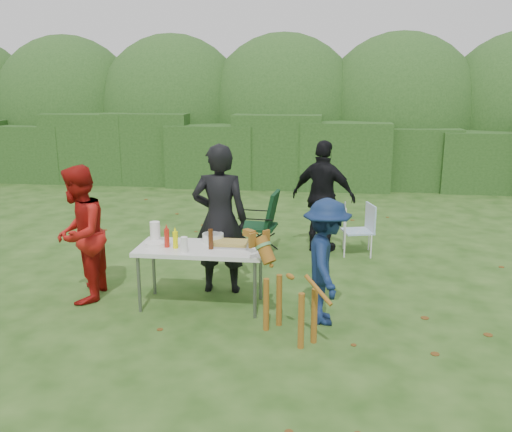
# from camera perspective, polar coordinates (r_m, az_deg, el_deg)

# --- Properties ---
(ground) EXTENTS (80.00, 80.00, 0.00)m
(ground) POSITION_cam_1_polar(r_m,az_deg,el_deg) (6.61, -3.80, -9.56)
(ground) COLOR #1E4211
(hedge_row) EXTENTS (22.00, 1.40, 1.70)m
(hedge_row) POSITION_cam_1_polar(r_m,az_deg,el_deg) (14.11, 2.34, 6.65)
(hedge_row) COLOR #23471C
(hedge_row) RESTS_ON ground
(shrub_backdrop) EXTENTS (20.00, 2.60, 3.20)m
(shrub_backdrop) POSITION_cam_1_polar(r_m,az_deg,el_deg) (15.63, 2.88, 10.11)
(shrub_backdrop) COLOR #3D6628
(shrub_backdrop) RESTS_ON ground
(folding_table) EXTENTS (1.50, 0.70, 0.74)m
(folding_table) POSITION_cam_1_polar(r_m,az_deg,el_deg) (6.45, -5.82, -3.70)
(folding_table) COLOR silver
(folding_table) RESTS_ON ground
(person_cook) EXTENTS (0.72, 0.50, 1.91)m
(person_cook) POSITION_cam_1_polar(r_m,az_deg,el_deg) (6.83, -3.83, -0.32)
(person_cook) COLOR black
(person_cook) RESTS_ON ground
(person_red_jacket) EXTENTS (0.74, 0.89, 1.68)m
(person_red_jacket) POSITION_cam_1_polar(r_m,az_deg,el_deg) (6.89, -18.08, -1.85)
(person_red_jacket) COLOR #A2140F
(person_red_jacket) RESTS_ON ground
(person_black_puffy) EXTENTS (1.12, 0.78, 1.77)m
(person_black_puffy) POSITION_cam_1_polar(r_m,az_deg,el_deg) (8.55, 7.10, 2.01)
(person_black_puffy) COLOR black
(person_black_puffy) RESTS_ON ground
(child) EXTENTS (0.60, 0.96, 1.41)m
(child) POSITION_cam_1_polar(r_m,az_deg,el_deg) (6.04, 7.40, -4.79)
(child) COLOR #10234A
(child) RESTS_ON ground
(dog) EXTENTS (1.08, 1.05, 1.02)m
(dog) POSITION_cam_1_polar(r_m,az_deg,el_deg) (5.72, 3.59, -7.88)
(dog) COLOR brown
(dog) RESTS_ON ground
(camping_chair) EXTENTS (0.70, 0.70, 1.02)m
(camping_chair) POSITION_cam_1_polar(r_m,az_deg,el_deg) (8.40, 0.13, -0.71)
(camping_chair) COLOR black
(camping_chair) RESTS_ON ground
(lawn_chair) EXTENTS (0.58, 0.58, 0.80)m
(lawn_chair) POSITION_cam_1_polar(r_m,az_deg,el_deg) (8.60, 10.65, -1.36)
(lawn_chair) COLOR #5C97CE
(lawn_chair) RESTS_ON ground
(food_tray) EXTENTS (0.45, 0.30, 0.02)m
(food_tray) POSITION_cam_1_polar(r_m,az_deg,el_deg) (6.45, -2.72, -3.05)
(food_tray) COLOR #B7B7BA
(food_tray) RESTS_ON folding_table
(focaccia_bread) EXTENTS (0.40, 0.26, 0.04)m
(focaccia_bread) POSITION_cam_1_polar(r_m,az_deg,el_deg) (6.44, -2.72, -2.81)
(focaccia_bread) COLOR #B29B46
(focaccia_bread) RESTS_ON food_tray
(mustard_bottle) EXTENTS (0.06, 0.06, 0.20)m
(mustard_bottle) POSITION_cam_1_polar(r_m,az_deg,el_deg) (6.39, -8.49, -2.51)
(mustard_bottle) COLOR #F0F103
(mustard_bottle) RESTS_ON folding_table
(ketchup_bottle) EXTENTS (0.06, 0.06, 0.22)m
(ketchup_bottle) POSITION_cam_1_polar(r_m,az_deg,el_deg) (6.45, -9.37, -2.31)
(ketchup_bottle) COLOR red
(ketchup_bottle) RESTS_ON folding_table
(beer_bottle) EXTENTS (0.06, 0.06, 0.24)m
(beer_bottle) POSITION_cam_1_polar(r_m,az_deg,el_deg) (6.31, -4.79, -2.44)
(beer_bottle) COLOR #47230F
(beer_bottle) RESTS_ON folding_table
(paper_towel_roll) EXTENTS (0.12, 0.12, 0.26)m
(paper_towel_roll) POSITION_cam_1_polar(r_m,az_deg,el_deg) (6.64, -10.57, -1.69)
(paper_towel_roll) COLOR white
(paper_towel_roll) RESTS_ON folding_table
(cup_stack) EXTENTS (0.08, 0.08, 0.18)m
(cup_stack) POSITION_cam_1_polar(r_m,az_deg,el_deg) (6.23, -7.56, -3.01)
(cup_stack) COLOR white
(cup_stack) RESTS_ON folding_table
(pasta_bowl) EXTENTS (0.26, 0.26, 0.10)m
(pasta_bowl) POSITION_cam_1_polar(r_m,az_deg,el_deg) (6.62, -4.54, -2.28)
(pasta_bowl) COLOR silver
(pasta_bowl) RESTS_ON folding_table
(plate_stack) EXTENTS (0.24, 0.24, 0.05)m
(plate_stack) POSITION_cam_1_polar(r_m,az_deg,el_deg) (6.52, -10.51, -2.94)
(plate_stack) COLOR white
(plate_stack) RESTS_ON folding_table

